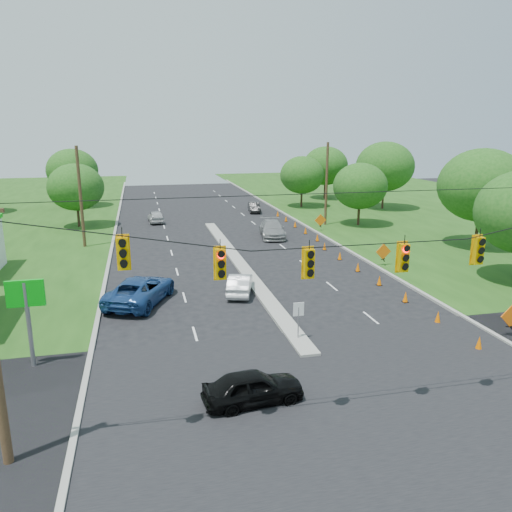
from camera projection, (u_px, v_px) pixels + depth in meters
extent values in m
plane|color=black|center=(345.00, 402.00, 19.64)|extent=(160.00, 160.00, 0.00)
cube|color=black|center=(345.00, 402.00, 19.64)|extent=(160.00, 14.00, 0.02)
cube|color=gray|center=(112.00, 246.00, 45.70)|extent=(0.25, 110.00, 0.16)
cube|color=gray|center=(320.00, 235.00, 50.16)|extent=(0.25, 110.00, 0.16)
cube|color=gray|center=(240.00, 264.00, 39.44)|extent=(1.00, 34.00, 0.18)
cylinder|color=gray|center=(298.00, 324.00, 25.07)|extent=(0.06, 0.06, 1.80)
cube|color=white|center=(299.00, 309.00, 24.87)|extent=(0.55, 0.04, 0.70)
cylinder|color=black|center=(365.00, 233.00, 16.95)|extent=(24.00, 0.04, 0.04)
cube|color=#FFB500|center=(123.00, 253.00, 15.25)|extent=(0.34, 0.24, 1.00)
cube|color=#FFB500|center=(221.00, 264.00, 16.04)|extent=(0.34, 0.24, 1.00)
cube|color=#FFB500|center=(309.00, 264.00, 16.75)|extent=(0.34, 0.24, 1.00)
cube|color=#FFB500|center=(403.00, 258.00, 17.52)|extent=(0.34, 0.24, 1.00)
cube|color=#FFB500|center=(478.00, 251.00, 18.16)|extent=(0.34, 0.24, 1.00)
cylinder|color=#422D1C|center=(81.00, 198.00, 44.04)|extent=(0.28, 0.28, 9.00)
cylinder|color=#422D1C|center=(327.00, 184.00, 54.28)|extent=(0.28, 0.28, 9.00)
cylinder|color=gray|center=(29.00, 326.00, 22.04)|extent=(0.20, 0.20, 4.00)
cube|color=#00AA0F|center=(25.00, 293.00, 21.66)|extent=(1.60, 0.15, 1.20)
cone|color=#FF6B00|center=(479.00, 343.00, 24.20)|extent=(0.32, 0.32, 0.70)
cone|color=#FF6B00|center=(438.00, 317.00, 27.50)|extent=(0.32, 0.32, 0.70)
cone|color=#FF6B00|center=(406.00, 297.00, 30.80)|extent=(0.32, 0.32, 0.70)
cone|color=#FF6B00|center=(379.00, 280.00, 34.10)|extent=(0.32, 0.32, 0.70)
cone|color=#FF6B00|center=(358.00, 267.00, 37.40)|extent=(0.32, 0.32, 0.70)
cone|color=#FF6B00|center=(340.00, 256.00, 40.70)|extent=(0.32, 0.32, 0.70)
cone|color=#FF6B00|center=(325.00, 246.00, 44.00)|extent=(0.32, 0.32, 0.70)
cone|color=#FF6B00|center=(317.00, 238.00, 47.44)|extent=(0.32, 0.32, 0.70)
cone|color=#FF6B00|center=(306.00, 230.00, 50.74)|extent=(0.32, 0.32, 0.70)
cone|color=#FF6B00|center=(295.00, 224.00, 54.04)|extent=(0.32, 0.32, 0.70)
cone|color=#FF6B00|center=(286.00, 219.00, 57.34)|extent=(0.32, 0.32, 0.70)
cone|color=#FF6B00|center=(278.00, 214.00, 60.64)|extent=(0.32, 0.32, 0.70)
cube|color=black|center=(510.00, 327.00, 25.66)|extent=(0.06, 0.58, 0.26)
cube|color=black|center=(510.00, 327.00, 25.66)|extent=(0.06, 0.58, 0.26)
cube|color=orange|center=(512.00, 316.00, 25.51)|extent=(1.27, 0.05, 1.27)
cube|color=black|center=(383.00, 259.00, 38.86)|extent=(0.06, 0.58, 0.26)
cube|color=black|center=(383.00, 259.00, 38.86)|extent=(0.06, 0.58, 0.26)
cube|color=orange|center=(383.00, 252.00, 38.71)|extent=(1.27, 0.05, 1.27)
cube|color=black|center=(320.00, 226.00, 52.06)|extent=(0.06, 0.58, 0.26)
cube|color=black|center=(320.00, 226.00, 52.06)|extent=(0.06, 0.58, 0.26)
cube|color=orange|center=(320.00, 220.00, 51.91)|extent=(1.27, 0.05, 1.27)
cylinder|color=black|center=(78.00, 216.00, 53.95)|extent=(0.28, 0.28, 2.52)
ellipsoid|color=#194C14|center=(76.00, 187.00, 53.18)|extent=(5.88, 5.88, 5.04)
cylinder|color=black|center=(75.00, 197.00, 67.61)|extent=(0.28, 0.28, 2.88)
ellipsoid|color=#194C14|center=(72.00, 170.00, 66.73)|extent=(6.72, 6.72, 5.76)
cylinder|color=black|center=(477.00, 229.00, 44.84)|extent=(0.28, 0.28, 3.24)
ellipsoid|color=#194C14|center=(482.00, 185.00, 43.85)|extent=(7.56, 7.56, 6.48)
cylinder|color=black|center=(359.00, 214.00, 54.92)|extent=(0.28, 0.28, 2.52)
ellipsoid|color=#194C14|center=(360.00, 186.00, 54.15)|extent=(5.88, 5.88, 5.04)
cylinder|color=black|center=(383.00, 197.00, 66.02)|extent=(0.28, 0.28, 3.24)
ellipsoid|color=#194C14|center=(385.00, 167.00, 65.03)|extent=(7.56, 7.56, 6.48)
cylinder|color=black|center=(325.00, 189.00, 75.55)|extent=(0.28, 0.28, 2.88)
ellipsoid|color=#194C14|center=(326.00, 166.00, 74.68)|extent=(6.72, 6.72, 5.76)
cylinder|color=black|center=(301.00, 198.00, 67.67)|extent=(0.28, 0.28, 2.52)
ellipsoid|color=#194C14|center=(302.00, 175.00, 66.91)|extent=(5.88, 5.88, 5.04)
imported|color=black|center=(253.00, 387.00, 19.41)|extent=(4.12, 2.02, 1.35)
imported|color=silver|center=(240.00, 284.00, 32.34)|extent=(2.47, 4.24, 1.32)
imported|color=navy|center=(140.00, 290.00, 30.57)|extent=(4.97, 6.61, 1.67)
imported|color=gray|center=(272.00, 229.00, 49.11)|extent=(3.11, 5.87, 1.62)
imported|color=#B7B7B7|center=(156.00, 217.00, 56.68)|extent=(1.88, 4.11, 1.37)
imported|color=black|center=(254.00, 207.00, 63.67)|extent=(1.78, 3.95, 1.26)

